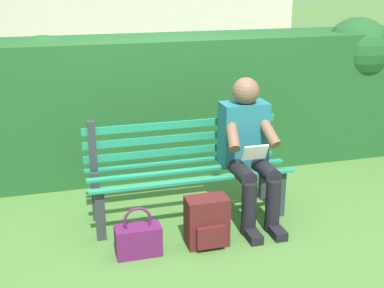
# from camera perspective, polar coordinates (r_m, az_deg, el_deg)

# --- Properties ---
(ground) EXTENTS (60.00, 60.00, 0.00)m
(ground) POSITION_cam_1_polar(r_m,az_deg,el_deg) (4.27, -0.37, -8.25)
(ground) COLOR #477533
(park_bench) EXTENTS (1.65, 0.50, 0.84)m
(park_bench) POSITION_cam_1_polar(r_m,az_deg,el_deg) (4.16, -0.67, -2.52)
(park_bench) COLOR #2D3338
(park_bench) RESTS_ON ground
(person_seated) EXTENTS (0.44, 0.73, 1.16)m
(person_seated) POSITION_cam_1_polar(r_m,az_deg,el_deg) (4.08, 6.42, -0.34)
(person_seated) COLOR #1E6672
(person_seated) RESTS_ON ground
(hedge_backdrop) EXTENTS (5.90, 0.87, 1.50)m
(hedge_backdrop) POSITION_cam_1_polar(r_m,az_deg,el_deg) (5.23, 0.83, 5.27)
(hedge_backdrop) COLOR #1E5123
(hedge_backdrop) RESTS_ON ground
(backpack) EXTENTS (0.31, 0.26, 0.38)m
(backpack) POSITION_cam_1_polar(r_m,az_deg,el_deg) (3.79, 1.70, -8.83)
(backpack) COLOR #4C1919
(backpack) RESTS_ON ground
(handbag) EXTENTS (0.33, 0.16, 0.38)m
(handbag) POSITION_cam_1_polar(r_m,az_deg,el_deg) (3.71, -6.12, -10.69)
(handbag) COLOR #59194C
(handbag) RESTS_ON ground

